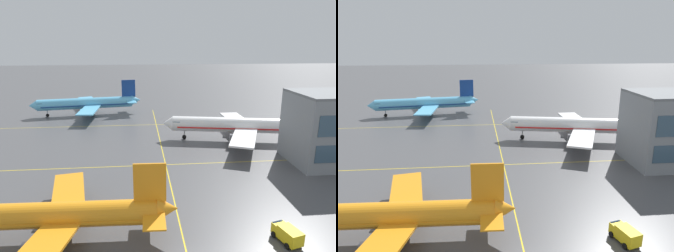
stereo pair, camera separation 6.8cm
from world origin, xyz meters
The scene contains 5 objects.
airliner_front_gate centered at (-16.79, 6.31, 3.51)m, with size 32.99×28.51×10.27m.
airliner_second_row centered at (19.81, 44.61, 4.06)m, with size 38.04×32.34×11.88m.
airliner_third_row centered at (-22.61, 77.81, 3.96)m, with size 37.27×31.85×11.59m.
taxiway_markings centered at (0.00, 30.18, 0.00)m, with size 140.14×106.19×0.01m.
service_truck_catering centered at (13.16, 2.93, 1.18)m, with size 2.99×4.44×2.10m.
Camera 2 is at (-5.41, -30.67, 25.19)m, focal length 33.71 mm.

